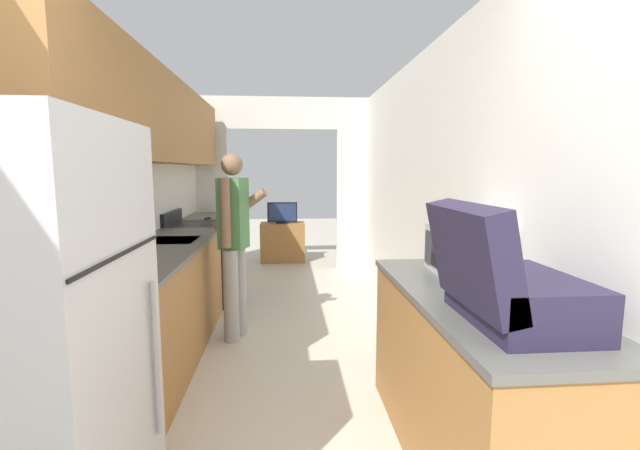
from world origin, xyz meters
name	(u,v)px	position (x,y,z in m)	size (l,w,h in m)	color
wall_left	(128,158)	(-1.18, 2.56, 1.57)	(0.38, 7.73, 2.50)	silver
wall_right	(458,201)	(1.27, 2.07, 1.25)	(0.06, 7.73, 2.50)	silver
wall_far_with_doorway	(283,172)	(0.00, 5.36, 1.43)	(2.88, 0.06, 2.50)	silver
counter_left	(178,285)	(-0.94, 2.93, 0.44)	(0.62, 4.23, 0.88)	#9E6B38
counter_right	(470,380)	(0.94, 1.04, 0.44)	(0.62, 1.62, 0.88)	#9E6B38
refrigerator	(21,358)	(-0.88, 0.59, 0.82)	(0.74, 0.78, 1.65)	#B7B7BC
range_oven	(200,262)	(-0.93, 3.91, 0.45)	(0.66, 0.76, 1.02)	black
person	(234,242)	(-0.41, 2.77, 0.86)	(0.51, 0.44, 1.61)	#9E9E9E
suitcase	(503,284)	(0.87, 0.64, 1.04)	(0.49, 0.58, 0.47)	#231E38
microwave	(467,251)	(1.05, 1.39, 1.02)	(0.34, 0.47, 0.27)	#B7B7BC
tv_cabinet	(283,242)	(-0.02, 5.95, 0.31)	(0.70, 0.42, 0.62)	#9E6B38
television	(282,213)	(-0.02, 5.91, 0.79)	(0.47, 0.16, 0.34)	black
knife	(208,218)	(-0.91, 4.38, 0.89)	(0.11, 0.31, 0.02)	#B7B7BC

